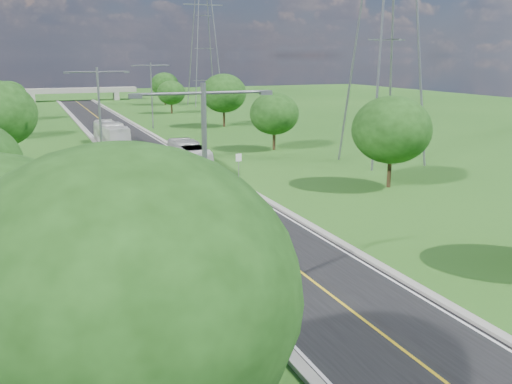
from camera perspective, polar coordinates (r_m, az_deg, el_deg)
ground at (r=71.98m, az=-11.86°, el=4.37°), size 260.00×260.00×0.00m
road at (r=77.82m, az=-12.68°, el=5.02°), size 8.00×150.00×0.06m
curb_left at (r=77.23m, az=-15.80°, el=4.84°), size 0.50×150.00×0.22m
curb_right at (r=78.62m, az=-9.63°, el=5.30°), size 0.50×150.00×0.22m
speed_limit_sign at (r=52.07m, az=-1.75°, el=3.03°), size 0.55×0.09×2.40m
overpass at (r=150.76m, az=-17.66°, el=9.58°), size 30.00×3.00×3.20m
streetlight_near_left at (r=23.55m, az=-5.10°, el=0.92°), size 5.90×0.25×10.00m
streetlight_mid_left at (r=55.62m, az=-15.37°, el=7.75°), size 5.90×0.25×10.00m
streetlight_far_right at (r=90.09m, az=-10.40°, el=10.03°), size 5.90×0.25×10.00m
power_tower_near at (r=60.94m, az=13.01°, el=15.95°), size 9.00×6.40×28.00m
power_tower_far at (r=130.88m, az=-5.24°, el=14.73°), size 9.00×6.40×28.00m
tree_le at (r=108.20m, az=-23.47°, el=8.84°), size 5.88×5.88×6.84m
tree_lf at (r=13.16m, az=-13.06°, el=-9.98°), size 7.98×7.98×9.28m
tree_rb at (r=49.61m, az=13.40°, el=6.07°), size 6.72×6.72×7.82m
tree_rc at (r=68.23m, az=1.84°, el=7.84°), size 5.88×5.88×6.84m
tree_rd at (r=91.16m, az=-3.25°, el=9.83°), size 7.14×7.14×8.30m
tree_re at (r=113.52m, az=-8.48°, el=9.80°), size 5.46×5.46×6.35m
tree_rf at (r=133.72m, az=-9.13°, el=10.58°), size 6.30×6.30×7.33m
bus_outbound at (r=55.81m, az=-6.72°, el=3.52°), size 2.89×10.22×2.82m
bus_inbound at (r=74.09m, az=-14.27°, el=5.68°), size 3.14×10.54×2.90m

